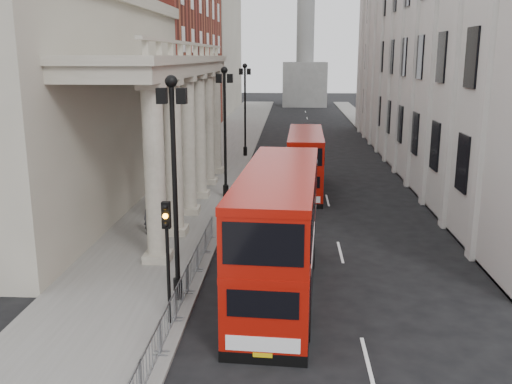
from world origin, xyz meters
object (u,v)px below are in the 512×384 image
object	(u,v)px
monument_column	(306,17)
bus_far	(305,161)
lamp_post_south	(174,175)
lamp_post_mid	(225,124)
traffic_light	(167,240)
pedestrian_a	(150,218)
lamp_post_north	(245,103)
pedestrian_c	(185,194)
pedestrian_b	(169,192)
bus_near	(279,229)

from	to	relation	value
monument_column	bus_far	distance (m)	70.85
lamp_post_south	bus_far	xyz separation A→B (m)	(5.19, 18.53, -2.78)
lamp_post_mid	traffic_light	distance (m)	18.11
lamp_post_mid	bus_far	size ratio (longest dim) A/B	0.88
monument_column	pedestrian_a	xyz separation A→B (m)	(-9.62, -80.12, -15.03)
bus_far	lamp_post_mid	bearing A→B (deg)	-152.67
monument_column	bus_far	size ratio (longest dim) A/B	5.71
lamp_post_north	bus_far	world-z (taller)	lamp_post_north
pedestrian_c	traffic_light	bearing A→B (deg)	-79.51
pedestrian_b	pedestrian_c	xyz separation A→B (m)	(1.02, -0.31, -0.05)
bus_near	pedestrian_c	world-z (taller)	bus_near
lamp_post_mid	monument_column	bearing A→B (deg)	84.76
bus_far	traffic_light	bearing A→B (deg)	-102.58
pedestrian_a	lamp_post_north	bearing A→B (deg)	54.36
lamp_post_north	traffic_light	bearing A→B (deg)	-89.83
monument_column	traffic_light	world-z (taller)	monument_column
lamp_post_mid	bus_near	bearing A→B (deg)	-75.78
monument_column	pedestrian_a	bearing A→B (deg)	-96.84
pedestrian_a	pedestrian_c	bearing A→B (deg)	53.13
pedestrian_a	pedestrian_c	size ratio (longest dim) A/B	1.05
traffic_light	bus_near	bearing A→B (deg)	41.46
bus_near	monument_column	bearing A→B (deg)	91.52
monument_column	lamp_post_south	world-z (taller)	monument_column
lamp_post_mid	traffic_light	bearing A→B (deg)	-89.68
pedestrian_a	pedestrian_b	xyz separation A→B (m)	(-0.21, 5.84, 0.01)
monument_column	lamp_post_south	xyz separation A→B (m)	(-6.60, -88.00, -11.07)
pedestrian_c	pedestrian_b	bearing A→B (deg)	165.25
lamp_post_north	bus_near	size ratio (longest dim) A/B	0.73
bus_far	pedestrian_b	distance (m)	9.76
lamp_post_mid	pedestrian_a	world-z (taller)	lamp_post_mid
pedestrian_a	pedestrian_c	world-z (taller)	pedestrian_a
lamp_post_south	bus_far	size ratio (longest dim) A/B	0.88
lamp_post_south	pedestrian_a	distance (m)	9.32
bus_near	traffic_light	bearing A→B (deg)	-135.15
bus_far	pedestrian_c	bearing A→B (deg)	-143.99
traffic_light	bus_near	xyz separation A→B (m)	(3.65, 3.22, -0.56)
lamp_post_north	traffic_light	size ratio (longest dim) A/B	1.93
lamp_post_mid	traffic_light	size ratio (longest dim) A/B	1.93
lamp_post_mid	pedestrian_b	world-z (taller)	lamp_post_mid
pedestrian_b	monument_column	bearing A→B (deg)	-117.31
lamp_post_north	bus_near	bearing A→B (deg)	-83.06
bus_near	pedestrian_c	xyz separation A→B (m)	(-5.95, 12.21, -1.64)
lamp_post_mid	pedestrian_a	size ratio (longest dim) A/B	4.99
lamp_post_north	pedestrian_a	distance (m)	24.62
lamp_post_south	bus_far	bearing A→B (deg)	74.36
bus_far	pedestrian_c	distance (m)	9.07
lamp_post_north	pedestrian_c	world-z (taller)	lamp_post_north
pedestrian_b	pedestrian_c	distance (m)	1.06
monument_column	lamp_post_mid	xyz separation A→B (m)	(-6.60, -72.00, -11.07)
lamp_post_south	bus_near	size ratio (longest dim) A/B	0.73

